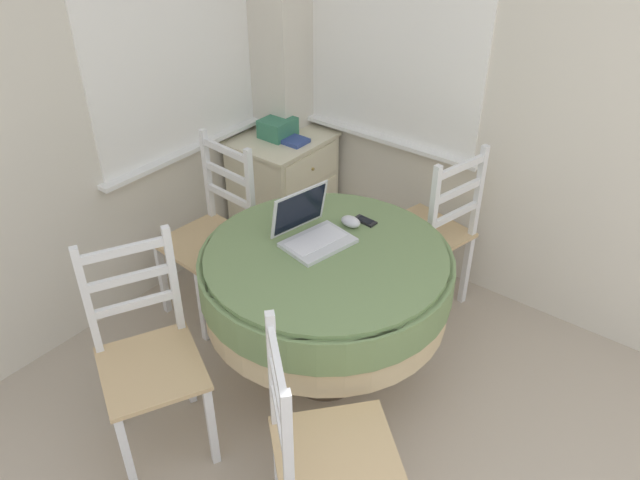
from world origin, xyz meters
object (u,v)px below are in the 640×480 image
(cell_phone, at_px, (365,221))
(dining_chair_left_flank, at_px, (148,359))
(corner_cabinet, at_px, (284,190))
(book_on_cabinet, at_px, (289,139))
(laptop, at_px, (311,231))
(dining_chair_near_right_window, at_px, (431,233))
(computer_mouse, at_px, (351,222))
(round_dining_table, at_px, (326,279))
(storage_box, at_px, (278,128))
(dining_chair_near_back_window, at_px, (212,236))
(dining_chair_camera_near, at_px, (322,453))

(cell_phone, xyz_separation_m, dining_chair_left_flank, (-1.06, 0.34, -0.28))
(corner_cabinet, height_order, book_on_cabinet, book_on_cabinet)
(cell_phone, bearing_deg, laptop, 159.90)
(dining_chair_near_right_window, bearing_deg, cell_phone, 168.08)
(cell_phone, height_order, dining_chair_left_flank, dining_chair_left_flank)
(laptop, bearing_deg, computer_mouse, -19.23)
(round_dining_table, relative_size, computer_mouse, 11.43)
(round_dining_table, xyz_separation_m, laptop, (0.04, 0.11, 0.19))
(corner_cabinet, relative_size, book_on_cabinet, 3.21)
(computer_mouse, bearing_deg, cell_phone, -22.43)
(laptop, height_order, dining_chair_left_flank, dining_chair_left_flank)
(dining_chair_left_flank, relative_size, storage_box, 5.02)
(dining_chair_left_flank, xyz_separation_m, storage_box, (1.57, 0.64, 0.32))
(cell_phone, height_order, dining_chair_near_back_window, dining_chair_near_back_window)
(round_dining_table, bearing_deg, laptop, 70.43)
(book_on_cabinet, bearing_deg, dining_chair_camera_near, -136.76)
(dining_chair_left_flank, relative_size, book_on_cabinet, 4.35)
(laptop, bearing_deg, cell_phone, -20.10)
(computer_mouse, xyz_separation_m, dining_chair_near_right_window, (0.57, -0.13, -0.30))
(round_dining_table, distance_m, storage_box, 1.31)
(cell_phone, bearing_deg, round_dining_table, -177.91)
(dining_chair_camera_near, bearing_deg, storage_box, 44.97)
(cell_phone, height_order, storage_box, storage_box)
(cell_phone, relative_size, storage_box, 0.58)
(laptop, distance_m, dining_chair_near_back_window, 0.78)
(laptop, height_order, dining_chair_camera_near, dining_chair_camera_near)
(round_dining_table, relative_size, dining_chair_near_back_window, 1.15)
(dining_chair_camera_near, bearing_deg, round_dining_table, 36.55)
(round_dining_table, height_order, cell_phone, cell_phone)
(dining_chair_near_right_window, xyz_separation_m, storage_box, (0.02, 1.09, 0.32))
(dining_chair_near_back_window, distance_m, dining_chair_near_right_window, 1.17)
(dining_chair_near_back_window, distance_m, book_on_cabinet, 0.80)
(dining_chair_near_right_window, distance_m, dining_chair_camera_near, 1.53)
(dining_chair_left_flank, bearing_deg, dining_chair_camera_near, -85.19)
(cell_phone, bearing_deg, dining_chair_near_back_window, 107.07)
(dining_chair_left_flank, relative_size, corner_cabinet, 1.35)
(dining_chair_near_back_window, distance_m, corner_cabinet, 0.78)
(computer_mouse, bearing_deg, storage_box, 58.57)
(corner_cabinet, xyz_separation_m, storage_box, (0.00, 0.03, 0.42))
(computer_mouse, relative_size, corner_cabinet, 0.14)
(cell_phone, xyz_separation_m, dining_chair_camera_near, (-0.98, -0.51, -0.28))
(dining_chair_near_right_window, bearing_deg, dining_chair_near_back_window, 129.11)
(dining_chair_left_flank, bearing_deg, dining_chair_near_back_window, 29.86)
(dining_chair_near_back_window, distance_m, dining_chair_left_flank, 0.93)
(storage_box, bearing_deg, dining_chair_near_back_window, -166.59)
(corner_cabinet, height_order, storage_box, storage_box)
(dining_chair_camera_near, relative_size, book_on_cabinet, 4.35)
(cell_phone, height_order, dining_chair_camera_near, dining_chair_camera_near)
(dining_chair_left_flank, height_order, storage_box, dining_chair_left_flank)
(round_dining_table, height_order, dining_chair_left_flank, dining_chair_left_flank)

